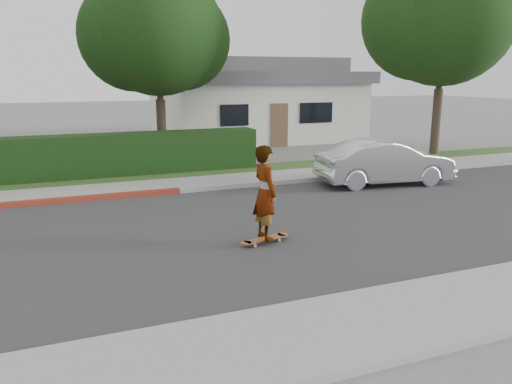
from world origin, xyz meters
The scene contains 14 objects.
ground centered at (0.00, 0.00, 0.00)m, with size 120.00×120.00×0.00m, color slate.
road centered at (0.00, 0.00, 0.01)m, with size 60.00×8.00×0.01m, color #2D2D30.
curb_near centered at (0.00, -4.10, 0.07)m, with size 60.00×0.20×0.15m, color #9E9E99.
sidewalk_near centered at (0.00, -5.00, 0.06)m, with size 60.00×1.60×0.12m, color gray.
curb_far centered at (0.00, 4.10, 0.07)m, with size 60.00×0.20×0.15m, color #9E9E99.
sidewalk_far centered at (0.00, 5.00, 0.06)m, with size 60.00×1.60×0.12m, color gray.
planting_strip centered at (0.00, 6.60, 0.05)m, with size 60.00×1.60×0.10m, color #2D4C1E.
hedge centered at (-3.00, 7.20, 0.75)m, with size 15.00×1.00×1.50m, color black.
tree_center centered at (1.49, 9.19, 4.90)m, with size 5.66×4.84×7.44m.
tree_right centered at (12.49, 6.69, 5.63)m, with size 6.32×5.60×8.56m.
house centered at (8.00, 16.00, 2.10)m, with size 10.60×8.60×4.30m.
skateboard centered at (1.62, -1.06, 0.10)m, with size 1.19×0.49×0.11m.
skateboarder centered at (1.62, -1.06, 1.09)m, with size 0.71×0.47×1.95m, color white.
car_silver centered at (7.40, 2.90, 0.71)m, with size 1.51×4.33×1.43m, color silver.
Camera 1 is at (-2.19, -10.17, 3.43)m, focal length 35.00 mm.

